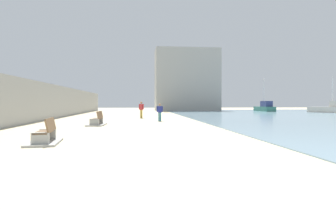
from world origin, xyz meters
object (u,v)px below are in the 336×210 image
Objects in this scene: bench_far at (97,122)px; person_standing at (141,108)px; bench_near at (45,137)px; boat_nearest at (265,107)px; person_walking at (160,111)px.

bench_far is 1.28× the size of person_standing.
bench_far is at bearing -110.11° from person_standing.
bench_near is 17.72m from person_standing.
bench_near and bench_far have the same top height.
boat_nearest is (25.75, 36.60, 0.48)m from bench_near.
person_walking is 31.65m from boat_nearest.
bench_near is at bearing -113.36° from person_walking.
person_walking is (4.64, 3.71, 0.62)m from bench_far.
boat_nearest is (21.89, 19.32, -0.27)m from person_standing.
boat_nearest is (25.04, 27.91, 0.48)m from bench_far.
bench_near is 13.52m from person_walking.
bench_far is 1.44× the size of person_walking.
bench_near is 8.72m from bench_far.
person_standing is 0.29× the size of boat_nearest.
person_standing reaches higher than bench_far.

